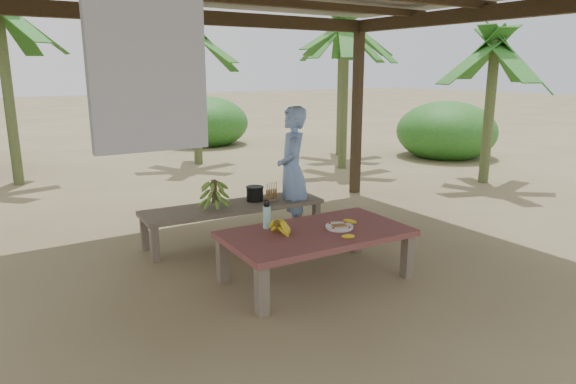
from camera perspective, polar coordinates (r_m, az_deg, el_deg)
ground at (r=5.47m, az=0.07°, el=-8.42°), size 80.00×80.00×0.00m
work_table at (r=5.06m, az=3.15°, el=-5.03°), size 1.84×1.07×0.50m
bench at (r=6.22m, az=-6.03°, el=-1.94°), size 2.23×0.72×0.45m
ripe_banana_bunch at (r=4.90m, az=-1.25°, el=-3.90°), size 0.28×0.25×0.15m
plate at (r=5.12m, az=5.72°, el=-3.89°), size 0.28×0.28×0.04m
loose_banana_front at (r=4.83m, az=6.71°, el=-4.92°), size 0.15×0.06×0.04m
loose_banana_side at (r=5.30m, az=6.92°, el=-3.25°), size 0.13×0.14×0.04m
water_flask at (r=5.09m, az=-2.37°, el=-2.70°), size 0.08×0.08×0.29m
green_banana_stalk at (r=6.07m, az=-8.19°, el=-0.13°), size 0.32×0.32×0.35m
cooking_pot at (r=6.35m, az=-3.70°, el=-0.22°), size 0.21×0.21×0.18m
skewer_rack at (r=6.33m, az=-1.85°, el=0.05°), size 0.18×0.09×0.24m
woman at (r=6.43m, az=0.47°, el=2.38°), size 0.62×0.70×1.60m
banana_plant_ne at (r=10.79m, az=6.37°, el=16.98°), size 1.80×1.80×3.20m
banana_plant_n at (r=11.39m, az=-10.42°, el=15.76°), size 1.80×1.80×3.02m
banana_plant_e at (r=9.96m, az=21.94°, el=13.83°), size 1.80×1.80×2.74m
banana_plant_far at (r=12.50m, az=6.04°, el=16.67°), size 1.80×1.80×3.25m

